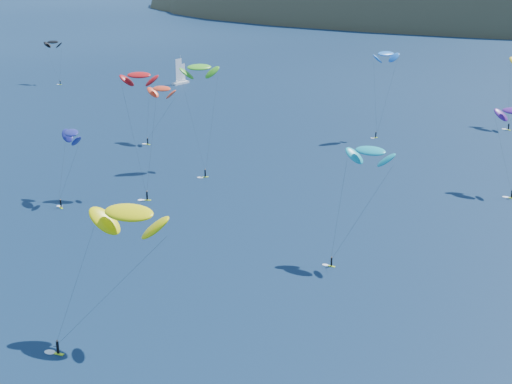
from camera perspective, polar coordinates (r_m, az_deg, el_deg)
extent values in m
ellipsoid|color=#3D3526|center=(653.53, 5.71, 13.79)|extent=(340.00, 240.00, 120.00)
cube|color=white|center=(282.34, -6.06, 8.66)|extent=(3.98, 7.97, 0.92)
cylinder|color=white|center=(281.88, -6.04, 9.76)|extent=(0.14, 0.14, 10.79)
cube|color=#CDF91B|center=(194.66, -8.65, 3.79)|extent=(1.44, 0.52, 0.08)
cylinder|color=black|center=(194.43, -8.66, 4.04)|extent=(0.33, 0.33, 1.50)
sphere|color=#8C6047|center=(194.22, -8.67, 4.29)|extent=(0.25, 0.25, 0.25)
ellipsoid|color=#FF4321|center=(195.68, -7.56, 8.20)|extent=(8.82, 4.66, 4.76)
cube|color=#CDF91B|center=(98.66, -15.54, -12.37)|extent=(1.57, 0.55, 0.09)
cylinder|color=black|center=(98.18, -15.59, -11.88)|extent=(0.36, 0.36, 1.65)
sphere|color=#8C6047|center=(97.70, -15.64, -11.40)|extent=(0.28, 0.28, 0.28)
ellipsoid|color=#F7EA07|center=(95.11, -10.13, -1.63)|extent=(11.16, 5.76, 6.06)
cube|color=#CDF91B|center=(165.02, -4.08, 1.20)|extent=(1.42, 1.29, 0.08)
cylinder|color=black|center=(164.74, -4.09, 1.51)|extent=(0.35, 0.35, 1.59)
sphere|color=#8C6047|center=(164.47, -4.10, 1.81)|extent=(0.27, 0.27, 0.27)
ellipsoid|color=green|center=(170.50, -4.56, 9.93)|extent=(9.49, 8.90, 4.97)
cube|color=#CDF91B|center=(202.17, 9.55, 4.30)|extent=(1.15, 1.27, 0.07)
cylinder|color=black|center=(201.97, 9.56, 4.53)|extent=(0.31, 0.31, 1.42)
sphere|color=#8C6047|center=(201.77, 9.57, 4.76)|extent=(0.24, 0.24, 0.24)
ellipsoid|color=blue|center=(200.05, 10.36, 10.83)|extent=(7.92, 8.42, 4.42)
cube|color=#CDF91B|center=(119.77, 6.04, -5.92)|extent=(1.32, 0.48, 0.07)
cylinder|color=black|center=(119.43, 6.06, -5.57)|extent=(0.30, 0.30, 1.38)
sphere|color=#8C6047|center=(119.10, 6.07, -5.22)|extent=(0.23, 0.23, 0.23)
ellipsoid|color=#12A0AF|center=(118.56, 9.14, 3.27)|extent=(8.27, 4.39, 4.45)
cube|color=#CDF91B|center=(160.18, 19.75, -0.46)|extent=(1.53, 0.73, 0.08)
cylinder|color=black|center=(159.89, 19.79, -0.15)|extent=(0.34, 0.34, 1.57)
sphere|color=#8C6047|center=(159.62, 19.83, 0.16)|extent=(0.26, 0.26, 0.26)
cube|color=#CDF91B|center=(151.24, -8.70, -0.65)|extent=(1.62, 1.00, 0.09)
cylinder|color=black|center=(150.92, -8.71, -0.30)|extent=(0.37, 0.37, 1.67)
sphere|color=#8C6047|center=(150.60, -8.73, 0.05)|extent=(0.28, 0.28, 0.28)
ellipsoid|color=red|center=(152.99, -9.34, 9.22)|extent=(8.44, 6.16, 4.28)
cube|color=#CDF91B|center=(150.49, -15.32, -1.23)|extent=(1.38, 1.10, 0.08)
cylinder|color=black|center=(150.20, -15.35, -0.92)|extent=(0.33, 0.33, 1.48)
sphere|color=#8C6047|center=(149.92, -15.38, -0.61)|extent=(0.25, 0.25, 0.25)
ellipsoid|color=navy|center=(152.62, -14.56, 4.61)|extent=(8.47, 7.32, 4.34)
cube|color=#CDF91B|center=(220.73, 19.53, 4.70)|extent=(1.58, 1.10, 0.09)
cylinder|color=black|center=(220.51, 19.56, 4.95)|extent=(0.36, 0.36, 1.65)
sphere|color=#8C6047|center=(220.30, 19.59, 5.19)|extent=(0.28, 0.28, 0.28)
cube|color=#CDF91B|center=(289.60, -15.38, 8.29)|extent=(1.30, 0.52, 0.07)
cylinder|color=black|center=(289.46, -15.39, 8.44)|extent=(0.30, 0.30, 1.35)
sphere|color=#8C6047|center=(289.33, -15.40, 8.59)|extent=(0.23, 0.23, 0.23)
ellipsoid|color=black|center=(292.92, -15.94, 11.47)|extent=(7.72, 4.30, 4.10)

